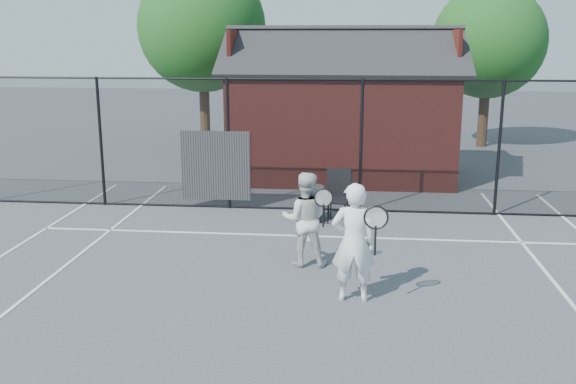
# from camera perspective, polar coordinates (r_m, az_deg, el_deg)

# --- Properties ---
(ground) EXTENTS (80.00, 80.00, 0.00)m
(ground) POSITION_cam_1_polar(r_m,az_deg,el_deg) (10.02, 0.78, -9.11)
(ground) COLOR #3F4248
(ground) RESTS_ON ground
(court_lines) EXTENTS (11.02, 18.00, 0.01)m
(court_lines) POSITION_cam_1_polar(r_m,az_deg,el_deg) (8.81, 0.02, -12.38)
(court_lines) COLOR silver
(court_lines) RESTS_ON ground
(fence) EXTENTS (22.04, 3.00, 3.00)m
(fence) POSITION_cam_1_polar(r_m,az_deg,el_deg) (14.45, 1.31, 3.95)
(fence) COLOR black
(fence) RESTS_ON ground
(clubhouse) EXTENTS (6.50, 4.36, 4.19)m
(clubhouse) POSITION_cam_1_polar(r_m,az_deg,el_deg) (18.35, 4.81, 6.47)
(clubhouse) COLOR maroon
(clubhouse) RESTS_ON ground
(tree_left) EXTENTS (4.48, 4.48, 6.44)m
(tree_left) POSITION_cam_1_polar(r_m,az_deg,el_deg) (23.32, -7.63, 14.27)
(tree_left) COLOR black
(tree_left) RESTS_ON ground
(tree_right) EXTENTS (3.97, 3.97, 5.70)m
(tree_right) POSITION_cam_1_polar(r_m,az_deg,el_deg) (24.17, 17.39, 12.61)
(tree_right) COLOR black
(tree_right) RESTS_ON ground
(player_front) EXTENTS (0.81, 0.60, 1.82)m
(player_front) POSITION_cam_1_polar(r_m,az_deg,el_deg) (9.56, 5.86, -4.48)
(player_front) COLOR white
(player_front) RESTS_ON ground
(player_back) EXTENTS (0.91, 0.68, 1.65)m
(player_back) POSITION_cam_1_polar(r_m,az_deg,el_deg) (11.02, 1.52, -2.43)
(player_back) COLOR silver
(player_back) RESTS_ON ground
(chair_left) EXTENTS (0.61, 0.63, 1.10)m
(chair_left) POSITION_cam_1_polar(r_m,az_deg,el_deg) (13.72, 4.36, -0.44)
(chair_left) COLOR black
(chair_left) RESTS_ON ground
(chair_right) EXTENTS (0.56, 0.58, 1.05)m
(chair_right) POSITION_cam_1_polar(r_m,az_deg,el_deg) (13.72, 4.58, -0.55)
(chair_right) COLOR black
(chair_right) RESTS_ON ground
(waste_bin) EXTENTS (0.57, 0.57, 0.77)m
(waste_bin) POSITION_cam_1_polar(r_m,az_deg,el_deg) (13.78, 2.14, -1.05)
(waste_bin) COLOR black
(waste_bin) RESTS_ON ground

